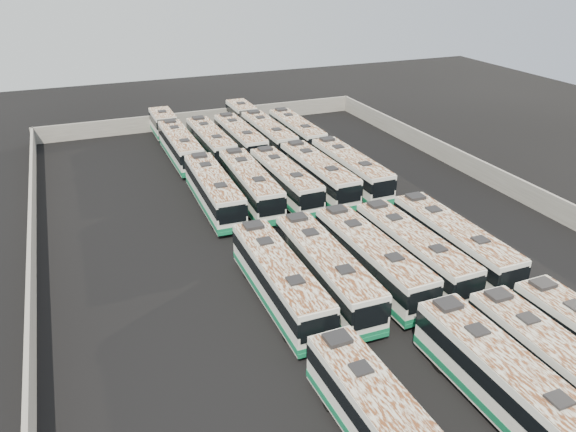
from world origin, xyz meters
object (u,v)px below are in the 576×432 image
object	(u,v)px
bus_midback_far_left	(214,190)
bus_back_far_left	(174,138)
bus_back_center	(240,139)
bus_back_left	(211,143)
bus_midfront_right	(413,250)
bus_back_right	(259,128)
bus_midfront_far_left	(279,279)
bus_midback_right	(318,174)
bus_midback_center	(285,180)
bus_front_right	(560,369)
bus_midback_far_right	(350,169)
bus_front_far_left	(389,430)
bus_midfront_center	(371,258)
bus_midfront_left	(326,270)
bus_back_far_right	(297,132)
bus_midfront_far_right	(453,242)
bus_front_center	(510,386)
bus_midback_left	(250,184)

from	to	relation	value
bus_midback_far_left	bus_back_far_left	bearing A→B (deg)	91.34
bus_back_center	bus_back_left	bearing A→B (deg)	-178.96
bus_midfront_right	bus_back_right	size ratio (longest dim) A/B	0.64
bus_back_far_left	bus_back_center	distance (m)	8.02
bus_midfront_far_left	bus_midback_right	distance (m)	20.44
bus_midback_center	bus_back_right	world-z (taller)	bus_back_right
bus_midback_center	bus_front_right	bearing A→B (deg)	-84.86
bus_midback_right	bus_midback_far_right	size ratio (longest dim) A/B	1.00
bus_front_right	bus_back_right	distance (m)	49.34
bus_front_far_left	bus_midfront_center	distance (m)	16.42
bus_midfront_left	bus_midback_center	size ratio (longest dim) A/B	1.04
bus_front_far_left	bus_back_far_right	distance (m)	48.45
bus_midfront_far_right	bus_midback_center	bearing A→B (deg)	112.90
bus_midback_far_right	bus_midfront_center	bearing A→B (deg)	-113.87
bus_midfront_left	bus_back_center	xyz separation A→B (m)	(3.67, 31.74, -0.06)
bus_front_center	bus_midfront_left	world-z (taller)	bus_midfront_left
bus_back_center	bus_front_center	bearing A→B (deg)	-90.59
bus_midback_right	bus_back_center	world-z (taller)	bus_midback_right
bus_midfront_far_left	bus_back_far_left	xyz separation A→B (m)	(-0.08, 34.99, -0.06)
bus_midback_center	bus_back_right	distance (m)	18.22
bus_midback_right	bus_back_right	world-z (taller)	bus_midback_right
bus_midfront_far_left	bus_midfront_left	xyz separation A→B (m)	(3.57, -0.04, 0.02)
bus_midfront_center	bus_back_far_right	xyz separation A→B (m)	(7.31, 31.50, -0.07)
bus_back_left	bus_midback_left	bearing A→B (deg)	-90.37
bus_midfront_left	bus_midback_far_right	size ratio (longest dim) A/B	1.01
bus_midback_center	bus_back_center	world-z (taller)	bus_back_center
bus_midfront_right	bus_midfront_far_right	bearing A→B (deg)	-2.96
bus_midback_far_right	bus_back_far_left	world-z (taller)	bus_midback_far_right
bus_front_center	bus_midfront_right	size ratio (longest dim) A/B	1.02
bus_front_far_left	bus_front_center	xyz separation A→B (m)	(7.41, 0.15, 0.06)
bus_back_center	bus_midback_far_left	bearing A→B (deg)	-117.28
bus_back_right	bus_front_center	bearing A→B (deg)	-94.45
bus_back_far_left	bus_midback_right	bearing A→B (deg)	-58.12
bus_back_right	bus_midback_center	bearing A→B (deg)	-101.64
bus_front_far_left	bus_back_far_right	xyz separation A→B (m)	(14.72, 46.16, -0.02)
bus_midback_right	bus_midfront_far_left	bearing A→B (deg)	-123.77
bus_front_far_left	bus_front_right	size ratio (longest dim) A/B	1.02
bus_midfront_right	bus_midback_right	xyz separation A→B (m)	(-0.03, 17.16, 0.05)
bus_back_right	bus_midfront_right	bearing A→B (deg)	-90.19
bus_midback_far_left	bus_midback_right	world-z (taller)	same
bus_midfront_far_left	bus_midfront_left	distance (m)	3.57
bus_back_center	bus_back_right	distance (m)	4.93
bus_front_center	bus_back_center	world-z (taller)	bus_front_center
bus_back_center	bus_back_far_left	bearing A→B (deg)	155.01
bus_midfront_center	bus_back_right	world-z (taller)	bus_midfront_center
bus_front_center	bus_midback_far_right	size ratio (longest dim) A/B	1.00
bus_midback_far_left	bus_back_left	world-z (taller)	bus_midback_far_left
bus_midfront_right	bus_front_far_left	bearing A→B (deg)	-128.44
bus_midfront_far_right	bus_back_left	xyz separation A→B (m)	(-11.03, 31.58, -0.05)
bus_front_center	bus_midfront_far_left	distance (m)	16.13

